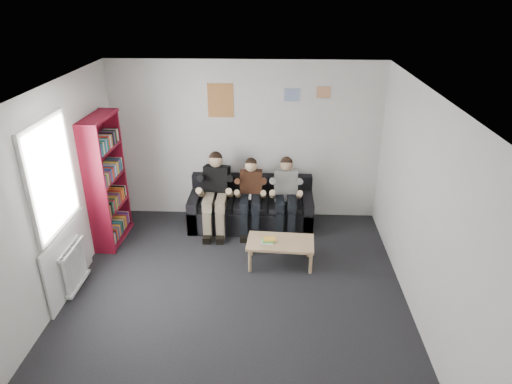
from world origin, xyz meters
TOP-DOWN VIEW (x-y plane):
  - room_shell at (0.00, 0.00)m, footprint 5.00×5.00m
  - sofa at (0.11, 2.11)m, footprint 2.05×0.84m
  - bookshelf at (-2.07, 1.52)m, footprint 0.31×0.92m
  - coffee_table at (0.60, 0.90)m, footprint 0.96×0.53m
  - game_cases at (0.42, 0.88)m, footprint 0.20×0.18m
  - person_left at (-0.46, 1.92)m, footprint 0.41×0.88m
  - person_middle at (0.11, 1.92)m, footprint 0.37×0.79m
  - person_right at (0.68, 1.92)m, footprint 0.38×0.81m
  - radiator at (-2.15, 0.20)m, footprint 0.10×0.64m
  - window at (-2.22, 0.20)m, footprint 0.05×1.30m
  - poster_large at (-0.40, 2.49)m, footprint 0.42×0.01m
  - poster_blue at (0.75, 2.49)m, footprint 0.25×0.01m
  - poster_pink at (1.25, 2.49)m, footprint 0.22×0.01m
  - poster_sign at (-1.00, 2.49)m, footprint 0.20×0.01m

SIDE VIEW (x-z plane):
  - sofa at x=0.11m, z-range -0.11..0.68m
  - coffee_table at x=0.60m, z-range 0.15..0.53m
  - radiator at x=-2.15m, z-range 0.05..0.65m
  - game_cases at x=0.42m, z-range 0.38..0.42m
  - person_middle at x=0.11m, z-range 0.00..1.22m
  - person_right at x=0.68m, z-range 0.00..1.24m
  - person_left at x=-0.46m, z-range -0.01..1.30m
  - bookshelf at x=-2.07m, z-range 0.00..2.04m
  - window at x=-2.22m, z-range -0.15..2.21m
  - room_shell at x=0.00m, z-range -1.15..3.85m
  - poster_large at x=-0.40m, z-range 1.77..2.32m
  - poster_blue at x=0.75m, z-range 2.05..2.25m
  - poster_pink at x=1.25m, z-range 2.11..2.29m
  - poster_sign at x=-1.00m, z-range 2.18..2.32m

